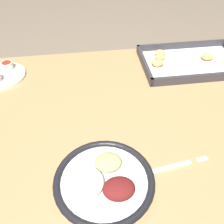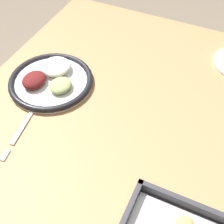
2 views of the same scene
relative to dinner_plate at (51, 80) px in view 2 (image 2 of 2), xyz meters
The scene contains 3 objects.
dining_table 0.28m from the dinner_plate, 71.80° to the left, with size 1.18×0.88×0.75m.
dinner_plate is the anchor object (origin of this frame).
fork 0.18m from the dinner_plate, ahead, with size 0.23×0.05×0.00m.
Camera 2 is at (0.50, 0.24, 1.43)m, focal length 50.00 mm.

